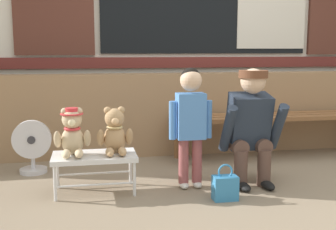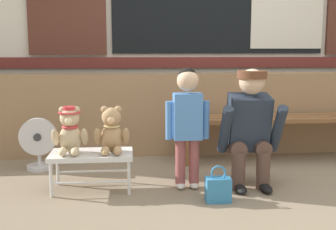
{
  "view_description": "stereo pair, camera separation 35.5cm",
  "coord_description": "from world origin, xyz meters",
  "px_view_note": "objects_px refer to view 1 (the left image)",
  "views": [
    {
      "loc": [
        -1.37,
        -2.99,
        1.1
      ],
      "look_at": [
        -0.7,
        0.53,
        0.55
      ],
      "focal_mm": 46.01,
      "sensor_mm": 36.0,
      "label": 1
    },
    {
      "loc": [
        -1.02,
        -3.04,
        1.1
      ],
      "look_at": [
        -0.7,
        0.53,
        0.55
      ],
      "focal_mm": 46.01,
      "sensor_mm": 36.0,
      "label": 2
    }
  ],
  "objects_px": {
    "small_display_bench": "(94,159)",
    "teddy_bear_with_hat": "(72,133)",
    "teddy_bear_plain": "(115,133)",
    "handbag_on_ground": "(225,187)",
    "child_standing": "(191,114)",
    "adult_crouching": "(251,126)",
    "wooden_bench_long": "(273,121)",
    "floor_fan": "(32,147)"
  },
  "relations": [
    {
      "from": "small_display_bench",
      "to": "teddy_bear_with_hat",
      "type": "xyz_separation_m",
      "value": [
        -0.16,
        0.0,
        0.21
      ]
    },
    {
      "from": "small_display_bench",
      "to": "teddy_bear_plain",
      "type": "distance_m",
      "value": 0.25
    },
    {
      "from": "teddy_bear_plain",
      "to": "handbag_on_ground",
      "type": "xyz_separation_m",
      "value": [
        0.77,
        -0.36,
        -0.37
      ]
    },
    {
      "from": "small_display_bench",
      "to": "handbag_on_ground",
      "type": "bearing_deg",
      "value": -21.12
    },
    {
      "from": "child_standing",
      "to": "teddy_bear_plain",
      "type": "bearing_deg",
      "value": 177.55
    },
    {
      "from": "adult_crouching",
      "to": "handbag_on_ground",
      "type": "xyz_separation_m",
      "value": [
        -0.32,
        -0.34,
        -0.38
      ]
    },
    {
      "from": "small_display_bench",
      "to": "adult_crouching",
      "type": "bearing_deg",
      "value": -0.83
    },
    {
      "from": "child_standing",
      "to": "handbag_on_ground",
      "type": "height_order",
      "value": "child_standing"
    },
    {
      "from": "wooden_bench_long",
      "to": "adult_crouching",
      "type": "relative_size",
      "value": 2.21
    },
    {
      "from": "teddy_bear_plain",
      "to": "adult_crouching",
      "type": "distance_m",
      "value": 1.1
    },
    {
      "from": "teddy_bear_with_hat",
      "to": "handbag_on_ground",
      "type": "distance_m",
      "value": 1.21
    },
    {
      "from": "handbag_on_ground",
      "to": "wooden_bench_long",
      "type": "bearing_deg",
      "value": 52.07
    },
    {
      "from": "teddy_bear_with_hat",
      "to": "floor_fan",
      "type": "height_order",
      "value": "teddy_bear_with_hat"
    },
    {
      "from": "adult_crouching",
      "to": "floor_fan",
      "type": "bearing_deg",
      "value": 160.22
    },
    {
      "from": "teddy_bear_plain",
      "to": "floor_fan",
      "type": "xyz_separation_m",
      "value": [
        -0.69,
        0.62,
        -0.23
      ]
    },
    {
      "from": "small_display_bench",
      "to": "child_standing",
      "type": "height_order",
      "value": "child_standing"
    },
    {
      "from": "floor_fan",
      "to": "child_standing",
      "type": "bearing_deg",
      "value": -26.81
    },
    {
      "from": "handbag_on_ground",
      "to": "floor_fan",
      "type": "xyz_separation_m",
      "value": [
        -1.47,
        0.99,
        0.14
      ]
    },
    {
      "from": "teddy_bear_with_hat",
      "to": "adult_crouching",
      "type": "relative_size",
      "value": 0.38
    },
    {
      "from": "child_standing",
      "to": "floor_fan",
      "type": "distance_m",
      "value": 1.48
    },
    {
      "from": "small_display_bench",
      "to": "handbag_on_ground",
      "type": "distance_m",
      "value": 1.02
    },
    {
      "from": "wooden_bench_long",
      "to": "small_display_bench",
      "type": "xyz_separation_m",
      "value": [
        -1.82,
        -0.78,
        -0.11
      ]
    },
    {
      "from": "small_display_bench",
      "to": "teddy_bear_with_hat",
      "type": "distance_m",
      "value": 0.26
    },
    {
      "from": "child_standing",
      "to": "handbag_on_ground",
      "type": "bearing_deg",
      "value": -61.7
    },
    {
      "from": "teddy_bear_plain",
      "to": "floor_fan",
      "type": "distance_m",
      "value": 0.96
    },
    {
      "from": "small_display_bench",
      "to": "teddy_bear_with_hat",
      "type": "bearing_deg",
      "value": 179.23
    },
    {
      "from": "teddy_bear_plain",
      "to": "child_standing",
      "type": "relative_size",
      "value": 0.38
    },
    {
      "from": "wooden_bench_long",
      "to": "floor_fan",
      "type": "height_order",
      "value": "floor_fan"
    },
    {
      "from": "adult_crouching",
      "to": "wooden_bench_long",
      "type": "bearing_deg",
      "value": 54.72
    },
    {
      "from": "small_display_bench",
      "to": "adult_crouching",
      "type": "height_order",
      "value": "adult_crouching"
    },
    {
      "from": "wooden_bench_long",
      "to": "adult_crouching",
      "type": "height_order",
      "value": "adult_crouching"
    },
    {
      "from": "adult_crouching",
      "to": "child_standing",
      "type": "bearing_deg",
      "value": -179.35
    },
    {
      "from": "teddy_bear_with_hat",
      "to": "teddy_bear_plain",
      "type": "xyz_separation_m",
      "value": [
        0.32,
        -0.0,
        -0.01
      ]
    },
    {
      "from": "small_display_bench",
      "to": "adult_crouching",
      "type": "relative_size",
      "value": 0.67
    },
    {
      "from": "child_standing",
      "to": "handbag_on_ground",
      "type": "xyz_separation_m",
      "value": [
        0.18,
        -0.34,
        -0.5
      ]
    },
    {
      "from": "small_display_bench",
      "to": "teddy_bear_plain",
      "type": "xyz_separation_m",
      "value": [
        0.16,
        0.0,
        0.2
      ]
    },
    {
      "from": "small_display_bench",
      "to": "adult_crouching",
      "type": "distance_m",
      "value": 1.28
    },
    {
      "from": "adult_crouching",
      "to": "handbag_on_ground",
      "type": "distance_m",
      "value": 0.61
    },
    {
      "from": "teddy_bear_with_hat",
      "to": "teddy_bear_plain",
      "type": "bearing_deg",
      "value": -0.13
    },
    {
      "from": "adult_crouching",
      "to": "floor_fan",
      "type": "height_order",
      "value": "adult_crouching"
    },
    {
      "from": "handbag_on_ground",
      "to": "floor_fan",
      "type": "bearing_deg",
      "value": 146.08
    },
    {
      "from": "wooden_bench_long",
      "to": "teddy_bear_with_hat",
      "type": "bearing_deg",
      "value": -158.58
    }
  ]
}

